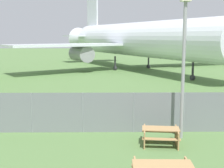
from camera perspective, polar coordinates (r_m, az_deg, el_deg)
name	(u,v)px	position (r m, az deg, el deg)	size (l,w,h in m)	color
perimeter_fence	(133,112)	(15.72, 3.95, -5.21)	(56.07, 0.07, 2.03)	gray
airplane	(137,40)	(44.42, 4.62, 8.08)	(33.81, 42.20, 13.83)	white
picnic_bench_open_grass	(161,134)	(14.22, 8.88, -9.10)	(1.78, 1.57, 0.76)	tan
light_mast	(184,50)	(14.69, 13.02, 6.07)	(0.44, 0.44, 6.69)	#99999E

